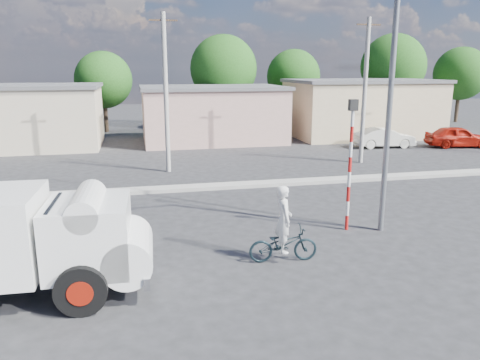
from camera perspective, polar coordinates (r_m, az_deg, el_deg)
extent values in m
plane|color=#262628|center=(13.91, 3.38, -9.04)|extent=(120.00, 120.00, 0.00)
cube|color=#99968E|center=(21.31, -2.54, -0.76)|extent=(40.00, 0.80, 0.16)
cylinder|color=black|center=(11.11, -18.80, -12.61)|extent=(1.17, 0.38, 1.16)
cylinder|color=#A21A0B|center=(11.11, -18.80, -12.61)|extent=(0.58, 0.40, 0.57)
cylinder|color=black|center=(13.11, -17.51, -8.41)|extent=(1.17, 0.38, 1.16)
cylinder|color=#A21A0B|center=(13.11, -17.51, -8.41)|extent=(0.58, 0.40, 0.57)
cube|color=black|center=(12.47, -26.89, -10.03)|extent=(4.88, 1.53, 0.19)
cube|color=white|center=(11.76, -17.90, -6.34)|extent=(1.96, 2.22, 1.63)
cylinder|color=white|center=(11.84, -13.41, -8.35)|extent=(1.23, 2.19, 1.16)
cylinder|color=white|center=(11.54, -18.17, -2.90)|extent=(0.81, 2.18, 0.74)
cube|color=silver|center=(11.98, -11.26, -10.14)|extent=(0.22, 2.26, 0.29)
cube|color=black|center=(11.74, -21.64, -4.26)|extent=(0.15, 1.79, 0.74)
imported|color=black|center=(13.30, 5.28, -7.80)|extent=(1.99, 0.84, 1.02)
imported|color=silver|center=(13.15, 5.32, -5.99)|extent=(0.52, 0.73, 1.91)
imported|color=white|center=(33.57, 17.16, 4.95)|extent=(4.18, 1.77, 1.34)
imported|color=#AD180B|center=(35.54, 25.01, 4.82)|extent=(4.50, 2.49, 1.45)
cylinder|color=red|center=(16.23, 12.88, -5.08)|extent=(0.11, 0.11, 0.50)
cylinder|color=white|center=(16.08, 12.97, -3.39)|extent=(0.11, 0.11, 0.50)
cylinder|color=red|center=(15.95, 13.06, -1.67)|extent=(0.11, 0.11, 0.50)
cylinder|color=white|center=(15.83, 13.16, 0.08)|extent=(0.11, 0.11, 0.50)
cylinder|color=red|center=(15.72, 13.26, 1.85)|extent=(0.11, 0.11, 0.50)
cylinder|color=white|center=(15.63, 13.35, 3.64)|extent=(0.11, 0.11, 0.50)
cylinder|color=red|center=(15.56, 13.45, 5.46)|extent=(0.11, 0.11, 0.50)
cylinder|color=white|center=(15.50, 13.56, 7.29)|extent=(0.11, 0.11, 0.50)
cube|color=black|center=(15.46, 13.64, 8.87)|extent=(0.28, 0.18, 0.36)
cylinder|color=slate|center=(15.69, 17.86, 9.84)|extent=(0.18, 0.18, 9.00)
cube|color=beige|center=(35.51, -26.47, 6.74)|extent=(12.00, 7.00, 4.00)
cube|color=#59595B|center=(35.37, -26.84, 10.15)|extent=(12.30, 7.30, 0.24)
cube|color=tan|center=(34.96, -3.41, 7.88)|extent=(10.00, 7.00, 3.80)
cube|color=#59595B|center=(34.82, -3.45, 11.19)|extent=(10.30, 7.30, 0.24)
cube|color=#C8B085|center=(38.72, 14.59, 8.32)|extent=(11.00, 7.00, 4.20)
cube|color=#59595B|center=(38.60, 14.79, 11.60)|extent=(11.30, 7.30, 0.24)
cylinder|color=#38281E|center=(41.56, -16.08, 8.05)|extent=(0.36, 0.36, 3.47)
sphere|color=#29681F|center=(41.42, -16.31, 11.63)|extent=(4.71, 4.71, 4.71)
cylinder|color=#38281E|center=(41.17, -2.00, 9.03)|extent=(0.36, 0.36, 4.20)
sphere|color=#29681F|center=(41.04, -2.04, 13.41)|extent=(5.70, 5.70, 5.70)
cylinder|color=#38281E|center=(44.92, 6.44, 8.97)|extent=(0.36, 0.36, 3.64)
sphere|color=#29681F|center=(44.79, 6.53, 12.45)|extent=(4.94, 4.94, 4.94)
cylinder|color=#38281E|center=(46.84, 17.87, 9.04)|extent=(0.36, 0.36, 4.37)
sphere|color=#29681F|center=(46.73, 18.16, 13.04)|extent=(5.93, 5.93, 5.93)
cylinder|color=#38281E|center=(52.14, 24.98, 8.52)|extent=(0.36, 0.36, 3.81)
sphere|color=#29681F|center=(52.03, 25.30, 11.65)|extent=(5.17, 5.17, 5.17)
cylinder|color=#99968E|center=(24.42, -9.02, 10.24)|extent=(0.24, 0.24, 8.00)
cube|color=#38281E|center=(24.49, -9.35, 18.67)|extent=(1.40, 0.08, 0.08)
cylinder|color=#99968E|center=(27.44, 14.95, 10.30)|extent=(0.24, 0.24, 8.00)
cube|color=#38281E|center=(27.50, 15.42, 17.80)|extent=(1.40, 0.08, 0.08)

